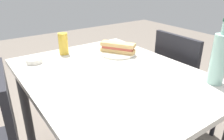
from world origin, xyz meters
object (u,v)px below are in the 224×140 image
dining_table (112,90)px  olive_bowl (34,61)px  knife_near (119,49)px  water_bottle (219,58)px  plate_near (118,53)px  baguette_sandwich_near (118,47)px  beer_glass (63,44)px  chair_far (181,81)px

dining_table → olive_bowl: size_ratio=11.35×
knife_near → water_bottle: (0.67, 0.10, 0.12)m
olive_bowl → water_bottle: bearing=39.7°
plate_near → knife_near: bearing=134.7°
baguette_sandwich_near → beer_glass: size_ratio=1.60×
plate_near → beer_glass: bearing=-125.9°
dining_table → plate_near: size_ratio=4.71×
olive_bowl → chair_far: bearing=67.0°
water_bottle → beer_glass: bearing=-152.4°
plate_near → knife_near: 0.06m
beer_glass → dining_table: bearing=10.7°
chair_far → plate_near: (-0.24, -0.43, 0.24)m
dining_table → chair_far: size_ratio=1.32×
chair_far → dining_table: bearing=-89.8°
dining_table → water_bottle: size_ratio=3.54×
baguette_sandwich_near → dining_table: bearing=-42.1°
water_bottle → knife_near: bearing=-171.3°
chair_far → water_bottle: (0.40, -0.29, 0.37)m
beer_glass → knife_near: bearing=62.3°
chair_far → water_bottle: size_ratio=2.68×
knife_near → chair_far: bearing=54.7°
dining_table → plate_near: 0.34m
dining_table → baguette_sandwich_near: baguette_sandwich_near is taller
water_bottle → dining_table: bearing=-137.7°
baguette_sandwich_near → olive_bowl: size_ratio=2.32×
water_bottle → baguette_sandwich_near: bearing=-167.3°
water_bottle → olive_bowl: (-0.80, -0.67, -0.12)m
knife_near → olive_bowl: (-0.13, -0.56, -0.00)m
chair_far → olive_bowl: size_ratio=8.60×
beer_glass → plate_near: bearing=54.1°
plate_near → water_bottle: size_ratio=0.75×
chair_far → knife_near: bearing=-125.3°
knife_near → water_bottle: bearing=8.7°
plate_near → dining_table: bearing=-42.1°
chair_far → plate_near: chair_far is taller
dining_table → baguette_sandwich_near: (-0.24, 0.22, 0.16)m
plate_near → olive_bowl: bearing=-107.9°
chair_far → plate_near: bearing=-118.8°
plate_near → olive_bowl: 0.55m
baguette_sandwich_near → chair_far: bearing=61.2°
baguette_sandwich_near → water_bottle: bearing=12.7°
baguette_sandwich_near → olive_bowl: (-0.17, -0.52, -0.03)m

